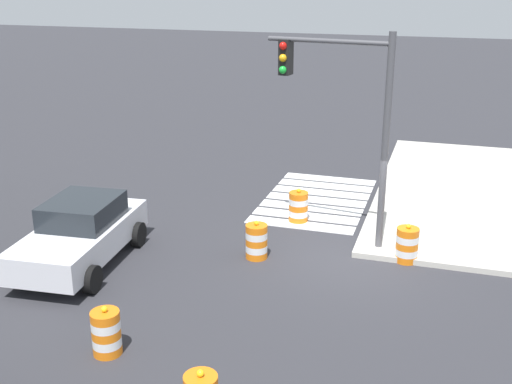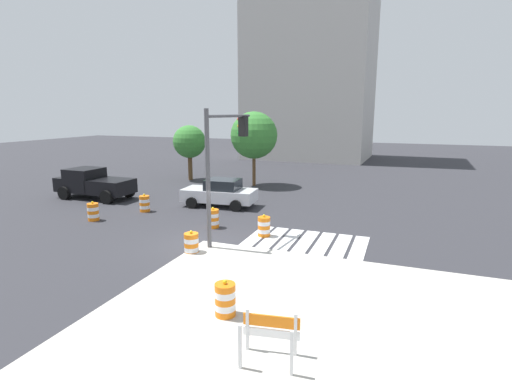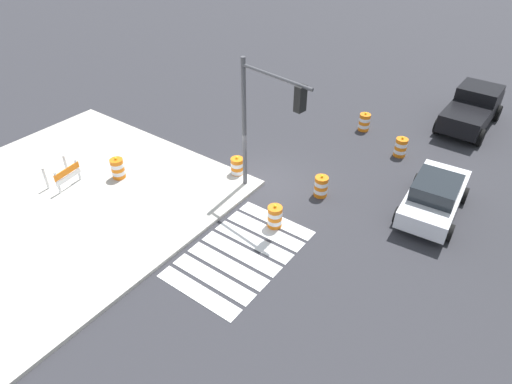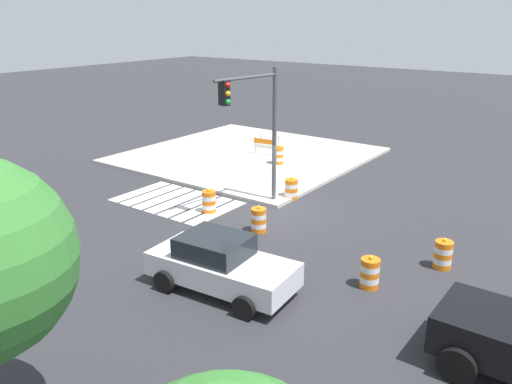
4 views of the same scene
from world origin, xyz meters
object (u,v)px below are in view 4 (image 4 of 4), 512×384
at_px(traffic_barrel_median_near, 209,202).
at_px(traffic_barrel_median_far, 259,220).
at_px(traffic_barrel_near_corner, 291,189).
at_px(construction_barricade, 266,144).
at_px(sports_car, 220,264).
at_px(traffic_light_pole, 255,115).
at_px(traffic_barrel_far_curb, 443,255).
at_px(traffic_barrel_crosswalk_end, 370,273).
at_px(traffic_barrel_on_sidewalk, 278,155).

relative_size(traffic_barrel_median_near, traffic_barrel_median_far, 1.00).
relative_size(traffic_barrel_near_corner, construction_barricade, 0.76).
height_order(sports_car, traffic_light_pole, traffic_light_pole).
bearing_deg(traffic_barrel_near_corner, traffic_barrel_far_curb, 160.04).
xyz_separation_m(traffic_barrel_crosswalk_end, traffic_barrel_far_curb, (-1.35, -2.49, 0.00)).
xyz_separation_m(traffic_barrel_crosswalk_end, traffic_barrel_on_sidewalk, (9.25, -9.10, 0.15)).
bearing_deg(traffic_barrel_median_near, traffic_light_pole, -132.90).
relative_size(traffic_barrel_near_corner, traffic_barrel_median_far, 1.00).
height_order(traffic_barrel_median_near, traffic_barrel_far_curb, same).
bearing_deg(sports_car, traffic_barrel_median_near, -46.06).
relative_size(traffic_barrel_median_near, traffic_light_pole, 0.19).
height_order(traffic_barrel_median_near, construction_barricade, construction_barricade).
xyz_separation_m(traffic_barrel_near_corner, construction_barricade, (5.01, -5.24, 0.27)).
distance_m(construction_barricade, traffic_light_pole, 8.98).
bearing_deg(traffic_barrel_median_near, traffic_barrel_median_far, 171.30).
xyz_separation_m(traffic_barrel_on_sidewalk, construction_barricade, (1.70, -1.28, 0.12)).
height_order(sports_car, construction_barricade, sports_car).
xyz_separation_m(traffic_barrel_median_far, traffic_light_pole, (1.47, -1.81, 3.46)).
bearing_deg(traffic_barrel_median_near, traffic_barrel_far_curb, -176.10).
bearing_deg(traffic_light_pole, traffic_barrel_crosswalk_end, 153.32).
height_order(traffic_barrel_crosswalk_end, traffic_barrel_median_near, same).
bearing_deg(construction_barricade, traffic_barrel_near_corner, 133.67).
bearing_deg(traffic_light_pole, traffic_barrel_on_sidewalk, -64.76).
height_order(traffic_barrel_median_near, traffic_light_pole, traffic_light_pole).
xyz_separation_m(traffic_barrel_median_near, traffic_barrel_median_far, (-2.77, 0.42, 0.00)).
xyz_separation_m(traffic_barrel_median_near, traffic_light_pole, (-1.29, -1.39, 3.46)).
xyz_separation_m(sports_car, traffic_light_pole, (3.06, -5.91, 3.10)).
relative_size(traffic_barrel_far_curb, traffic_barrel_on_sidewalk, 1.00).
bearing_deg(traffic_barrel_crosswalk_end, traffic_barrel_on_sidewalk, -44.55).
bearing_deg(traffic_barrel_median_far, traffic_light_pole, -50.90).
xyz_separation_m(construction_barricade, traffic_light_pole, (-4.45, 7.12, 3.19)).
xyz_separation_m(traffic_barrel_near_corner, traffic_barrel_median_far, (-0.92, 3.69, 0.00)).
height_order(traffic_barrel_median_near, traffic_barrel_median_far, same).
bearing_deg(traffic_barrel_median_far, traffic_barrel_crosswalk_end, 163.91).
bearing_deg(traffic_light_pole, construction_barricade, -57.97).
xyz_separation_m(traffic_barrel_crosswalk_end, traffic_barrel_median_far, (5.02, -1.45, 0.00)).
bearing_deg(traffic_barrel_median_far, traffic_barrel_median_near, -8.70).
bearing_deg(construction_barricade, traffic_barrel_median_near, 110.38).
bearing_deg(traffic_barrel_near_corner, traffic_barrel_median_near, 60.54).
height_order(traffic_barrel_near_corner, traffic_barrel_far_curb, same).
xyz_separation_m(sports_car, construction_barricade, (7.52, -13.03, -0.09)).
relative_size(traffic_barrel_median_near, traffic_barrel_on_sidewalk, 1.00).
xyz_separation_m(traffic_barrel_median_far, traffic_barrel_on_sidewalk, (4.23, -7.66, 0.15)).
relative_size(traffic_barrel_near_corner, traffic_barrel_crosswalk_end, 1.00).
bearing_deg(traffic_barrel_far_curb, sports_car, 47.11).
bearing_deg(traffic_barrel_near_corner, traffic_light_pole, 73.58).
relative_size(traffic_barrel_median_far, traffic_light_pole, 0.19).
relative_size(traffic_barrel_median_near, construction_barricade, 0.76).
bearing_deg(traffic_barrel_near_corner, traffic_barrel_crosswalk_end, 139.13).
relative_size(traffic_barrel_median_far, traffic_barrel_on_sidewalk, 1.00).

